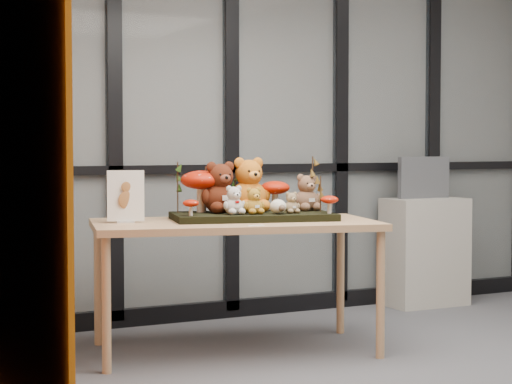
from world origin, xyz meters
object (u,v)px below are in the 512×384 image
mushroom_front_left (191,207)px  sign_holder (126,198)px  bear_pooh_yellow (249,182)px  mushroom_back_left (201,189)px  plush_cream_hedgehog (278,206)px  monitor (424,177)px  cabinet (425,252)px  mushroom_front_right (329,204)px  bear_tan_back (307,190)px  display_table (235,232)px  diorama_tray (253,216)px  bear_brown_medium (220,185)px  bear_beige_small (291,201)px  bear_white_bow (234,199)px  bear_small_yellow (254,199)px  mushroom_back_right (275,194)px

mushroom_front_left → sign_holder: 0.38m
bear_pooh_yellow → mushroom_back_left: 0.29m
plush_cream_hedgehog → monitor: (1.73, 0.90, 0.11)m
plush_cream_hedgehog → cabinet: plush_cream_hedgehog is taller
mushroom_front_right → monitor: size_ratio=0.26×
mushroom_back_left → bear_tan_back: bearing=-14.1°
mushroom_front_right → sign_holder: (-1.13, 0.38, 0.04)m
display_table → mushroom_front_right: 0.59m
plush_cream_hedgehog → mushroom_front_right: bearing=-4.7°
diorama_tray → mushroom_front_left: bearing=-160.9°
bear_brown_medium → mushroom_front_right: (0.55, -0.35, -0.11)m
mushroom_front_left → bear_beige_small: bearing=-7.8°
bear_pooh_yellow → mushroom_back_left: bearing=179.6°
bear_brown_medium → bear_tan_back: 0.55m
bear_white_bow → plush_cream_hedgehog: bear_white_bow is taller
diorama_tray → bear_small_yellow: 0.14m
mushroom_back_left → monitor: bearing=15.3°
bear_white_bow → monitor: size_ratio=0.42×
mushroom_back_left → cabinet: 2.22m
bear_brown_medium → monitor: size_ratio=0.76×
display_table → sign_holder: 0.67m
bear_brown_medium → cabinet: 2.16m
bear_tan_back → mushroom_back_right: (-0.17, 0.08, -0.02)m
mushroom_back_left → mushroom_front_left: (-0.16, -0.23, -0.09)m
bear_pooh_yellow → mushroom_front_left: 0.49m
bear_beige_small → mushroom_back_right: bearing=99.8°
bear_small_yellow → bear_white_bow: 0.12m
mushroom_front_right → plush_cream_hedgehog: bearing=161.7°
diorama_tray → mushroom_back_left: bearing=156.8°
bear_white_bow → mushroom_front_right: bearing=-5.2°
bear_pooh_yellow → cabinet: bear_pooh_yellow is taller
bear_beige_small → monitor: (1.63, 0.88, 0.09)m
bear_tan_back → bear_small_yellow: (-0.42, -0.11, -0.04)m
bear_pooh_yellow → mushroom_front_left: bear_pooh_yellow is taller
mushroom_back_right → sign_holder: 0.95m
mushroom_front_right → mushroom_back_left: bearing=146.1°
bear_tan_back → bear_small_yellow: 0.44m
bear_small_yellow → mushroom_back_right: (0.25, 0.20, 0.01)m
bear_brown_medium → sign_holder: (-0.58, 0.02, -0.07)m
mushroom_back_right → plush_cream_hedgehog: bearing=-114.3°
bear_pooh_yellow → bear_small_yellow: 0.23m
mushroom_front_right → sign_holder: size_ratio=0.39×
diorama_tray → cabinet: same height
bear_pooh_yellow → cabinet: 1.99m
bear_pooh_yellow → monitor: bear_pooh_yellow is taller
bear_brown_medium → bear_pooh_yellow: bearing=14.7°
mushroom_back_left → sign_holder: size_ratio=0.92×
bear_pooh_yellow → monitor: 1.91m
bear_brown_medium → mushroom_front_left: size_ratio=3.24×
sign_holder → bear_small_yellow: bearing=1.9°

